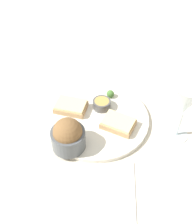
% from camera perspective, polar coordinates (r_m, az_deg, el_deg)
% --- Properties ---
extents(ground_plane, '(4.00, 4.00, 0.00)m').
position_cam_1_polar(ground_plane, '(0.88, -0.00, -1.56)').
color(ground_plane, beige).
extents(dinner_plate, '(0.33, 0.33, 0.01)m').
position_cam_1_polar(dinner_plate, '(0.87, -0.00, -1.24)').
color(dinner_plate, silver).
rests_on(dinner_plate, ground_plane).
extents(salad_bowl, '(0.09, 0.09, 0.10)m').
position_cam_1_polar(salad_bowl, '(0.76, -5.71, -4.78)').
color(salad_bowl, '#4C5156').
rests_on(salad_bowl, dinner_plate).
extents(sauce_ramekin, '(0.06, 0.06, 0.03)m').
position_cam_1_polar(sauce_ramekin, '(0.88, 1.18, 1.69)').
color(sauce_ramekin, '#4C4C4C').
rests_on(sauce_ramekin, dinner_plate).
extents(cheese_toast_near, '(0.11, 0.10, 0.03)m').
position_cam_1_polar(cheese_toast_near, '(0.83, 4.53, -2.32)').
color(cheese_toast_near, tan).
rests_on(cheese_toast_near, dinner_plate).
extents(cheese_toast_far, '(0.11, 0.09, 0.03)m').
position_cam_1_polar(cheese_toast_far, '(0.88, -5.13, 1.13)').
color(cheese_toast_far, tan).
rests_on(cheese_toast_far, dinner_plate).
extents(wine_glass, '(0.08, 0.08, 0.19)m').
position_cam_1_polar(wine_glass, '(0.78, 17.80, 1.88)').
color(wine_glass, silver).
rests_on(wine_glass, ground_plane).
extents(garnish, '(0.03, 0.03, 0.03)m').
position_cam_1_polar(garnish, '(0.92, 2.93, 3.70)').
color(garnish, '#477533').
rests_on(garnish, dinner_plate).
extents(fork, '(0.01, 0.18, 0.01)m').
position_cam_1_polar(fork, '(0.73, 7.65, -15.98)').
color(fork, silver).
rests_on(fork, ground_plane).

